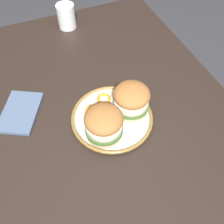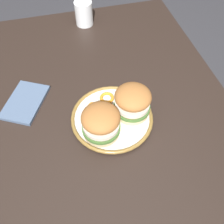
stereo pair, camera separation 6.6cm
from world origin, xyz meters
name	(u,v)px [view 2 (the right image)]	position (x,y,z in m)	size (l,w,h in m)	color
ground_plane	(105,192)	(0.00, 0.00, 0.00)	(8.00, 8.00, 0.00)	#333338
dining_table	(101,133)	(0.00, 0.00, 0.64)	(1.29, 0.92, 0.74)	black
dinner_plate	(112,118)	(0.02, 0.04, 0.75)	(0.27, 0.27, 0.02)	silver
sandwich_half_left	(133,102)	(0.01, 0.10, 0.81)	(0.15, 0.15, 0.10)	beige
sandwich_half_right	(101,122)	(0.07, -0.01, 0.81)	(0.16, 0.16, 0.10)	beige
orange_peel_curled	(107,98)	(-0.06, 0.04, 0.76)	(0.06, 0.06, 0.01)	orange
orange_peel_strip_long	(90,110)	(-0.02, -0.03, 0.76)	(0.07, 0.06, 0.01)	orange
drinking_glass	(84,15)	(-0.53, 0.05, 0.78)	(0.08, 0.08, 0.10)	white
folded_napkin	(25,102)	(-0.12, -0.24, 0.74)	(0.17, 0.11, 0.01)	slate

